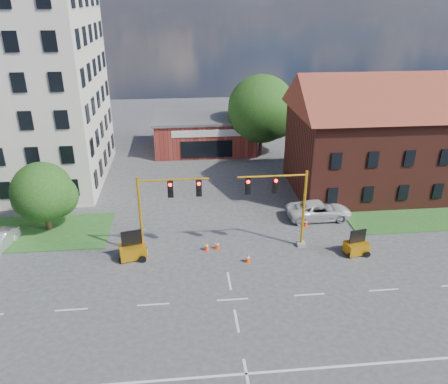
{
  "coord_description": "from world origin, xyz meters",
  "views": [
    {
      "loc": [
        -2.77,
        -22.28,
        17.64
      ],
      "look_at": [
        0.44,
        10.0,
        2.99
      ],
      "focal_mm": 35.0,
      "sensor_mm": 36.0,
      "label": 1
    }
  ],
  "objects_px": {
    "signal_mast_east": "(283,201)",
    "trailer_east": "(356,246)",
    "pickup_white": "(319,210)",
    "signal_mast_west": "(163,206)",
    "trailer_west": "(133,250)"
  },
  "relations": [
    {
      "from": "signal_mast_east",
      "to": "trailer_east",
      "type": "distance_m",
      "value": 6.55
    },
    {
      "from": "signal_mast_east",
      "to": "trailer_east",
      "type": "xyz_separation_m",
      "value": [
        5.44,
        -1.49,
        -3.33
      ]
    },
    {
      "from": "signal_mast_east",
      "to": "pickup_white",
      "type": "xyz_separation_m",
      "value": [
        4.34,
        4.31,
        -3.15
      ]
    },
    {
      "from": "signal_mast_east",
      "to": "signal_mast_west",
      "type": "bearing_deg",
      "value": 180.0
    },
    {
      "from": "trailer_west",
      "to": "pickup_white",
      "type": "height_order",
      "value": "trailer_west"
    },
    {
      "from": "signal_mast_west",
      "to": "pickup_white",
      "type": "bearing_deg",
      "value": 18.27
    },
    {
      "from": "signal_mast_east",
      "to": "pickup_white",
      "type": "relative_size",
      "value": 1.12
    },
    {
      "from": "trailer_west",
      "to": "signal_mast_west",
      "type": "bearing_deg",
      "value": -2.25
    },
    {
      "from": "signal_mast_east",
      "to": "trailer_east",
      "type": "height_order",
      "value": "signal_mast_east"
    },
    {
      "from": "signal_mast_east",
      "to": "trailer_east",
      "type": "relative_size",
      "value": 3.26
    },
    {
      "from": "trailer_west",
      "to": "trailer_east",
      "type": "relative_size",
      "value": 1.14
    },
    {
      "from": "signal_mast_west",
      "to": "pickup_white",
      "type": "distance_m",
      "value": 14.1
    },
    {
      "from": "trailer_west",
      "to": "signal_mast_east",
      "type": "bearing_deg",
      "value": -11.19
    },
    {
      "from": "signal_mast_east",
      "to": "trailer_west",
      "type": "height_order",
      "value": "signal_mast_east"
    },
    {
      "from": "signal_mast_west",
      "to": "trailer_west",
      "type": "bearing_deg",
      "value": -168.6
    }
  ]
}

